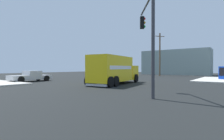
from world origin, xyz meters
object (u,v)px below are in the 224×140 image
at_px(delivery_truck, 114,70).
at_px(pickup_silver, 31,76).
at_px(utility_pole, 160,54).
at_px(traffic_light_primary, 149,31).
at_px(vending_machine_red, 223,73).

height_order(delivery_truck, pickup_silver, delivery_truck).
bearing_deg(delivery_truck, utility_pole, 97.45).
bearing_deg(delivery_truck, traffic_light_primary, -39.17).
xyz_separation_m(delivery_truck, vending_machine_red, (9.28, 14.24, -0.49)).
bearing_deg(utility_pole, pickup_silver, -108.50).
bearing_deg(pickup_silver, vending_machine_red, 40.84).
bearing_deg(traffic_light_primary, delivery_truck, 140.83).
xyz_separation_m(traffic_light_primary, pickup_silver, (-17.32, 1.76, -3.42)).
relative_size(traffic_light_primary, utility_pole, 0.68).
bearing_deg(traffic_light_primary, utility_pole, 108.90).
relative_size(delivery_truck, traffic_light_primary, 1.31).
bearing_deg(traffic_light_primary, vending_machine_red, 81.12).
relative_size(pickup_silver, vending_machine_red, 2.82).
xyz_separation_m(pickup_silver, vending_machine_red, (20.34, 17.58, 0.34)).
bearing_deg(vending_machine_red, traffic_light_primary, -98.88).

